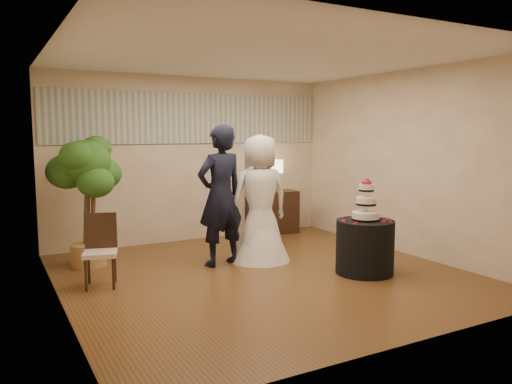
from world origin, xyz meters
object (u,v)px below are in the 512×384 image
ficus_tree (87,200)px  bride (260,198)px  wedding_cake (366,199)px  table_lamp (272,176)px  groom (221,196)px  cake_table (365,247)px  side_chair (100,251)px  console (272,212)px

ficus_tree → bride: bearing=-21.0°
wedding_cake → ficus_tree: (-3.15, 2.14, -0.06)m
table_lamp → groom: bearing=-138.3°
cake_table → wedding_cake: bearing=0.0°
bride → ficus_tree: (-2.26, 0.87, 0.01)m
groom → ficus_tree: bearing=-36.0°
groom → bride: groom is taller
wedding_cake → cake_table: bearing=0.0°
table_lamp → ficus_tree: ficus_tree is taller
wedding_cake → side_chair: 3.42m
groom → ficus_tree: (-1.65, 0.84, -0.06)m
bride → table_lamp: (1.15, 1.59, 0.16)m
wedding_cake → ficus_tree: size_ratio=0.30×
cake_table → ficus_tree: bearing=145.8°
groom → wedding_cake: bearing=130.0°
table_lamp → side_chair: size_ratio=0.66×
cake_table → ficus_tree: 3.85m
groom → table_lamp: 2.35m
ficus_tree → cake_table: bearing=-34.2°
cake_table → table_lamp: size_ratio=1.31×
side_chair → table_lamp: bearing=43.8°
console → ficus_tree: bearing=-163.4°
console → table_lamp: 0.68m
bride → side_chair: bearing=7.4°
wedding_cake → console: 2.94m
cake_table → wedding_cake: size_ratio=1.35×
wedding_cake → table_lamp: bearing=84.9°
console → cake_table: bearing=-90.6°
ficus_tree → wedding_cake: bearing=-34.2°
cake_table → table_lamp: 2.97m
wedding_cake → side_chair: size_ratio=0.64×
wedding_cake → console: size_ratio=0.60×
bride → side_chair: (-2.31, -0.19, -0.48)m
groom → ficus_tree: groom is taller
wedding_cake → table_lamp: table_lamp is taller
bride → cake_table: bride is taller
bride → cake_table: bearing=127.5°
side_chair → groom: bearing=23.9°
wedding_cake → side_chair: wedding_cake is taller
groom → console: groom is taller
cake_table → table_lamp: table_lamp is taller
cake_table → ficus_tree: ficus_tree is taller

